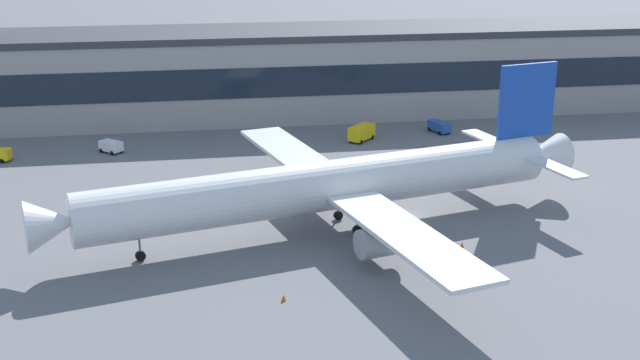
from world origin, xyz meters
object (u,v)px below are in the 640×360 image
object	(u,v)px
traffic_cone_0	(462,245)
traffic_cone_1	(284,298)
airliner	(333,185)
baggage_tug	(111,146)
follow_me_car	(439,126)
crew_van	(361,132)

from	to	relation	value
traffic_cone_0	traffic_cone_1	xyz separation A→B (m)	(-21.38, -9.76, -0.01)
airliner	baggage_tug	xyz separation A→B (m)	(-28.52, 37.31, -4.50)
traffic_cone_1	baggage_tug	bearing A→B (deg)	110.53
baggage_tug	traffic_cone_1	xyz separation A→B (m)	(20.55, -54.89, -0.75)
airliner	traffic_cone_1	xyz separation A→B (m)	(-7.97, -17.58, -5.26)
follow_me_car	baggage_tug	world-z (taller)	same
traffic_cone_0	airliner	bearing A→B (deg)	149.75
airliner	follow_me_car	world-z (taller)	airliner
baggage_tug	traffic_cone_1	bearing A→B (deg)	-69.47
traffic_cone_1	crew_van	bearing A→B (deg)	70.55
airliner	baggage_tug	size ratio (longest dim) A/B	16.72
airliner	crew_van	distance (m)	39.64
baggage_tug	traffic_cone_1	size ratio (longest dim) A/B	6.00
baggage_tug	traffic_cone_0	size ratio (longest dim) A/B	5.88
airliner	baggage_tug	bearing A→B (deg)	127.40
baggage_tug	traffic_cone_0	xyz separation A→B (m)	(41.93, -45.13, -0.75)
airliner	baggage_tug	distance (m)	47.18
traffic_cone_0	traffic_cone_1	size ratio (longest dim) A/B	1.02
airliner	follow_me_car	size ratio (longest dim) A/B	13.94
baggage_tug	traffic_cone_0	world-z (taller)	baggage_tug
crew_van	follow_me_car	world-z (taller)	crew_van
follow_me_car	traffic_cone_1	bearing A→B (deg)	-120.03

